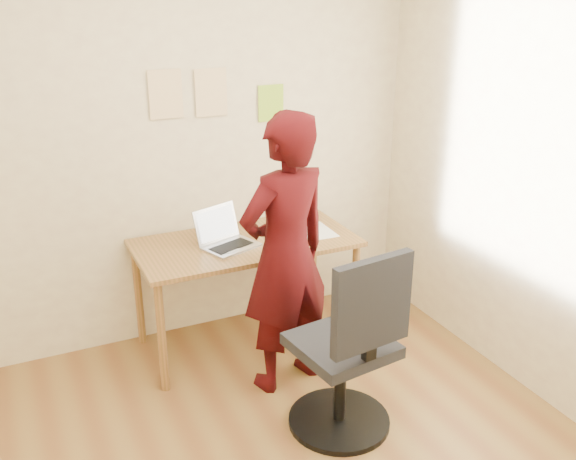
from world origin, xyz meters
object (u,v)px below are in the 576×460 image
phone (286,246)px  person (285,255)px  laptop (226,238)px  desk (246,253)px  office_chair (349,357)px

phone → person: size_ratio=0.08×
laptop → phone: bearing=-48.6°
desk → person: size_ratio=0.84×
person → laptop: bearing=-82.8°
laptop → phone: laptop is taller
desk → office_chair: bearing=-82.2°
person → office_chair: bearing=86.7°
phone → person: bearing=-133.1°
phone → office_chair: bearing=-110.9°
person → desk: bearing=-98.2°
desk → phone: (0.19, -0.20, 0.09)m
laptop → office_chair: office_chair is taller
office_chair → person: 0.69m
desk → office_chair: (0.15, -1.08, -0.19)m
phone → office_chair: size_ratio=0.12×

